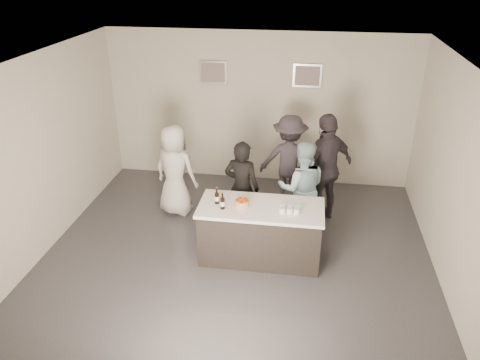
{
  "coord_description": "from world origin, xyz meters",
  "views": [
    {
      "loc": [
        0.97,
        -5.84,
        4.29
      ],
      "look_at": [
        0.0,
        0.5,
        1.15
      ],
      "focal_mm": 35.0,
      "sensor_mm": 36.0,
      "label": 1
    }
  ],
  "objects": [
    {
      "name": "beer_bottle_a",
      "position": [
        -0.3,
        0.17,
        1.03
      ],
      "size": [
        0.07,
        0.07,
        0.26
      ],
      "primitive_type": "cylinder",
      "color": "black",
      "rests_on": "bar_counter"
    },
    {
      "name": "wall_right",
      "position": [
        3.0,
        0.0,
        1.5
      ],
      "size": [
        0.04,
        6.0,
        3.0
      ],
      "primitive_type": "cube",
      "color": "beige",
      "rests_on": "ground"
    },
    {
      "name": "floor",
      "position": [
        0.0,
        0.0,
        0.0
      ],
      "size": [
        6.0,
        6.0,
        0.0
      ],
      "primitive_type": "plane",
      "color": "#3D3D42",
      "rests_on": "ground"
    },
    {
      "name": "cake",
      "position": [
        0.08,
        0.17,
        0.94
      ],
      "size": [
        0.21,
        0.21,
        0.07
      ],
      "primitive_type": "cylinder",
      "color": "orange",
      "rests_on": "bar_counter"
    },
    {
      "name": "bar_counter",
      "position": [
        0.37,
        0.17,
        0.45
      ],
      "size": [
        1.86,
        0.86,
        0.9
      ],
      "primitive_type": "cube",
      "color": "white",
      "rests_on": "ground"
    },
    {
      "name": "wall_back",
      "position": [
        0.0,
        3.0,
        1.5
      ],
      "size": [
        6.0,
        0.04,
        3.0
      ],
      "primitive_type": "cube",
      "color": "beige",
      "rests_on": "ground"
    },
    {
      "name": "wall_left",
      "position": [
        -3.0,
        0.0,
        1.5
      ],
      "size": [
        0.04,
        6.0,
        3.0
      ],
      "primitive_type": "cube",
      "color": "beige",
      "rests_on": "ground"
    },
    {
      "name": "ceiling",
      "position": [
        0.0,
        0.0,
        3.0
      ],
      "size": [
        6.0,
        6.0,
        0.0
      ],
      "primitive_type": "plane",
      "rotation": [
        3.14,
        0.0,
        0.0
      ],
      "color": "white"
    },
    {
      "name": "beer_bottle_b",
      "position": [
        -0.18,
        0.02,
        1.03
      ],
      "size": [
        0.07,
        0.07,
        0.26
      ],
      "primitive_type": "cylinder",
      "color": "black",
      "rests_on": "bar_counter"
    },
    {
      "name": "person_guest_right",
      "position": [
        1.32,
        1.53,
        0.97
      ],
      "size": [
        1.16,
        1.11,
        1.94
      ],
      "primitive_type": "imported",
      "rotation": [
        0.0,
        0.0,
        3.87
      ],
      "color": "#342F38",
      "rests_on": "ground"
    },
    {
      "name": "person_guest_back",
      "position": [
        0.68,
        2.06,
        0.85
      ],
      "size": [
        1.15,
        0.72,
        1.71
      ],
      "primitive_type": "imported",
      "rotation": [
        0.0,
        0.0,
        3.06
      ],
      "color": "#332F37",
      "rests_on": "ground"
    },
    {
      "name": "person_guest_left",
      "position": [
        -1.29,
        1.36,
        0.82
      ],
      "size": [
        0.92,
        0.73,
        1.65
      ],
      "primitive_type": "imported",
      "rotation": [
        0.0,
        0.0,
        2.86
      ],
      "color": "silver",
      "rests_on": "ground"
    },
    {
      "name": "picture_left",
      "position": [
        -0.9,
        2.97,
        2.2
      ],
      "size": [
        0.54,
        0.04,
        0.44
      ],
      "primitive_type": "cube",
      "color": "#B2B2B7",
      "rests_on": "wall_back"
    },
    {
      "name": "tumbler_cluster",
      "position": [
        0.8,
        0.09,
        0.94
      ],
      "size": [
        0.3,
        0.19,
        0.08
      ],
      "primitive_type": "cube",
      "color": "yellow",
      "rests_on": "bar_counter"
    },
    {
      "name": "wall_front",
      "position": [
        0.0,
        -3.0,
        1.5
      ],
      "size": [
        6.0,
        0.04,
        3.0
      ],
      "primitive_type": "cube",
      "color": "beige",
      "rests_on": "ground"
    },
    {
      "name": "picture_right",
      "position": [
        0.9,
        2.97,
        2.2
      ],
      "size": [
        0.54,
        0.04,
        0.44
      ],
      "primitive_type": "cube",
      "color": "#B2B2B7",
      "rests_on": "wall_back"
    },
    {
      "name": "person_main_blue",
      "position": [
        0.94,
        1.02,
        0.82
      ],
      "size": [
        0.85,
        0.69,
        1.63
      ],
      "primitive_type": "imported",
      "rotation": [
        0.0,
        0.0,
        3.24
      ],
      "color": "#98C1C7",
      "rests_on": "ground"
    },
    {
      "name": "candles",
      "position": [
        0.07,
        -0.08,
        0.9
      ],
      "size": [
        0.24,
        0.08,
        0.01
      ],
      "primitive_type": "cube",
      "color": "pink",
      "rests_on": "bar_counter"
    },
    {
      "name": "person_main_black",
      "position": [
        -0.03,
        0.89,
        0.82
      ],
      "size": [
        0.66,
        0.5,
        1.63
      ],
      "primitive_type": "imported",
      "rotation": [
        0.0,
        0.0,
        2.95
      ],
      "color": "black",
      "rests_on": "ground"
    }
  ]
}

